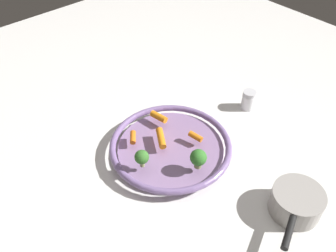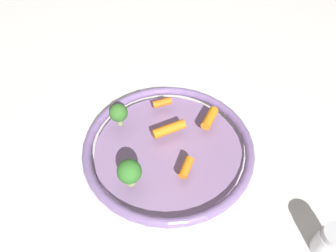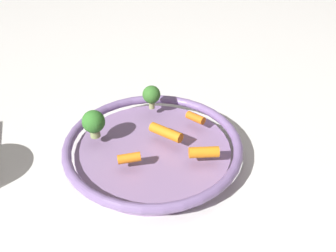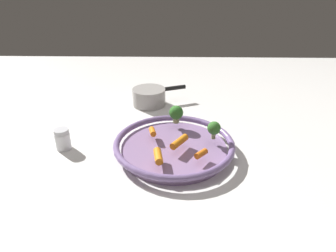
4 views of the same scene
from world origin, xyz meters
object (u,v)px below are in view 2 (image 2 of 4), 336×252
serving_bowl (168,149)px  broccoli_floret_edge (129,172)px  salt_shaker (330,242)px  baby_carrot_back (169,129)px  broccoli_floret_large (119,113)px  baby_carrot_near_rim (186,167)px  baby_carrot_center (210,118)px  baby_carrot_left (162,103)px

serving_bowl → broccoli_floret_edge: size_ratio=6.10×
broccoli_floret_edge → salt_shaker: broccoli_floret_edge is taller
serving_bowl → baby_carrot_back: bearing=-148.9°
broccoli_floret_edge → salt_shaker: 0.34m
serving_bowl → broccoli_floret_large: bearing=-83.0°
baby_carrot_near_rim → baby_carrot_center: 0.13m
salt_shaker → serving_bowl: bearing=-92.9°
baby_carrot_center → broccoli_floret_large: (0.11, -0.15, 0.02)m
baby_carrot_left → baby_carrot_center: (-0.02, 0.11, 0.00)m
serving_bowl → salt_shaker: (0.02, 0.32, 0.01)m
baby_carrot_left → broccoli_floret_edge: broccoli_floret_edge is taller
salt_shaker → baby_carrot_near_rim: bearing=-86.0°
baby_carrot_center → baby_carrot_left: bearing=-81.5°
salt_shaker → broccoli_floret_large: bearing=-90.4°
baby_carrot_back → salt_shaker: (0.04, 0.33, -0.02)m
baby_carrot_center → salt_shaker: 0.30m
broccoli_floret_large → broccoli_floret_edge: bearing=47.2°
baby_carrot_back → baby_carrot_near_rim: size_ratio=1.68×
baby_carrot_center → broccoli_floret_large: size_ratio=1.03×
baby_carrot_center → salt_shaker: bearing=68.4°
broccoli_floret_edge → broccoli_floret_large: (-0.10, -0.10, -0.00)m
broccoli_floret_large → serving_bowl: bearing=97.0°
baby_carrot_back → broccoli_floret_edge: 0.14m
baby_carrot_center → salt_shaker: size_ratio=0.84×
baby_carrot_center → broccoli_floret_edge: broccoli_floret_edge is taller
baby_carrot_back → broccoli_floret_large: size_ratio=1.30×
baby_carrot_center → broccoli_floret_edge: 0.21m
serving_bowl → broccoli_floret_edge: bearing=-3.0°
baby_carrot_back → baby_carrot_center: bearing=143.2°
serving_bowl → broccoli_floret_large: size_ratio=6.56×
baby_carrot_left → baby_carrot_back: 0.08m
baby_carrot_back → baby_carrot_left: bearing=-135.2°
baby_carrot_near_rim → baby_carrot_center: (-0.13, -0.02, 0.00)m
broccoli_floret_large → salt_shaker: bearing=89.6°
broccoli_floret_large → baby_carrot_left: bearing=155.9°
baby_carrot_left → salt_shaker: 0.40m
baby_carrot_left → salt_shaker: salt_shaker is taller
baby_carrot_back → salt_shaker: size_ratio=1.07×
serving_bowl → baby_carrot_left: (-0.08, -0.07, 0.03)m
serving_bowl → broccoli_floret_edge: (0.11, -0.01, 0.05)m
serving_bowl → baby_carrot_back: (-0.02, -0.01, 0.03)m
baby_carrot_center → salt_shaker: (0.11, 0.28, -0.02)m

